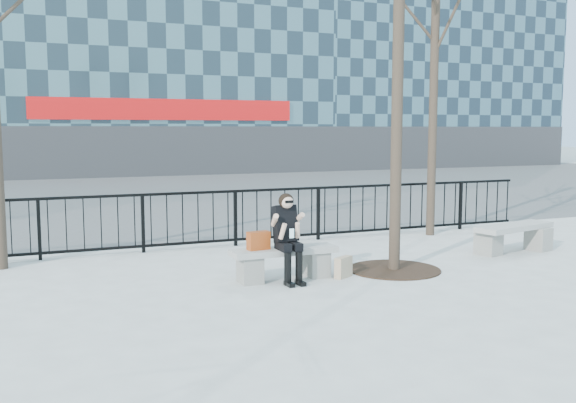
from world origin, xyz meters
name	(u,v)px	position (x,y,z in m)	size (l,w,h in m)	color
ground	(284,279)	(0.00, 0.00, 0.00)	(120.00, 120.00, 0.00)	#9E9E99
street_surface	(129,191)	(0.00, 15.00, 0.00)	(60.00, 23.00, 0.01)	#474747
railing	(226,218)	(0.00, 3.00, 0.55)	(14.00, 0.06, 1.10)	black
building_right	(412,3)	(20.00, 27.00, 10.30)	(16.20, 10.20, 20.60)	#466971
tree_grate	(394,269)	(1.90, -0.10, 0.01)	(1.50, 1.50, 0.02)	black
bench_main	(284,260)	(0.00, 0.00, 0.30)	(1.65, 0.46, 0.49)	slate
bench_second	(514,235)	(4.77, 0.34, 0.32)	(1.77, 0.49, 0.53)	slate
seated_woman	(288,238)	(0.00, -0.16, 0.67)	(0.50, 0.64, 1.34)	black
handbag	(258,241)	(-0.41, 0.02, 0.63)	(0.33, 0.16, 0.27)	#983912
shopping_bag	(343,267)	(0.90, -0.23, 0.16)	(0.34, 0.13, 0.32)	#C6B08C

